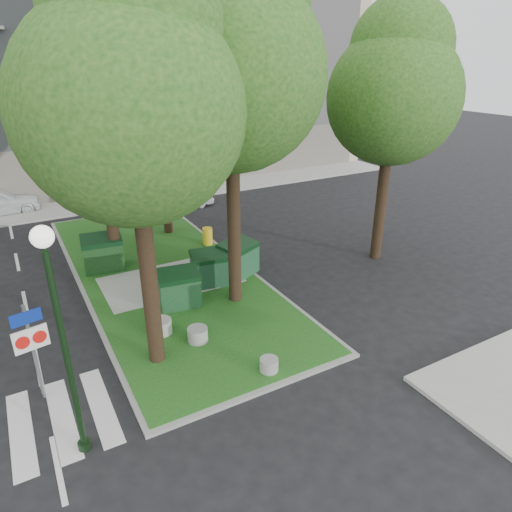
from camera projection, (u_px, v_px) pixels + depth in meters
ground at (246, 397)px, 11.64m from camera, size 120.00×120.00×0.00m
median_island at (162, 271)px, 18.21m from camera, size 6.00×16.00×0.12m
median_kerb at (162, 272)px, 18.22m from camera, size 6.30×16.30×0.10m
building_sidewalk at (95, 204)px, 26.35m from camera, size 42.00×3.00×0.12m
zebra_crossing at (82, 411)px, 11.15m from camera, size 5.00×3.00×0.01m
apartment_building at (52, 54)px, 29.10m from camera, size 41.00×12.00×16.00m
tree_median_near_left at (132, 88)px, 10.08m from camera, size 5.20×5.20×10.53m
tree_median_near_right at (232, 55)px, 12.97m from camera, size 5.60×5.60×11.46m
tree_median_mid at (96, 87)px, 15.61m from camera, size 4.80×4.80×9.99m
tree_median_far at (155, 46)px, 18.89m from camera, size 5.80×5.80×11.93m
tree_street_right at (395, 84)px, 16.91m from camera, size 5.00×5.00×10.06m
dumpster_a at (103, 253)px, 18.02m from camera, size 1.66×1.26×1.43m
dumpster_b at (179, 289)px, 15.42m from camera, size 1.53×1.17×1.30m
dumpster_c at (211, 268)px, 16.89m from camera, size 1.54×1.20×1.30m
dumpster_d at (238, 259)px, 17.59m from camera, size 1.78×1.57×1.38m
bollard_left at (161, 326)px, 14.01m from camera, size 0.64×0.64×0.46m
bollard_right at (269, 365)px, 12.36m from camera, size 0.51×0.51×0.36m
bollard_mid at (198, 335)px, 13.62m from camera, size 0.61×0.61×0.44m
litter_bin at (208, 236)px, 20.52m from camera, size 0.44×0.44×0.77m
street_lamp at (59, 321)px, 8.78m from camera, size 0.42×0.42×5.26m
traffic_sign_pole at (31, 340)px, 10.93m from camera, size 0.80×0.20×2.70m
car_silver at (179, 198)px, 25.57m from camera, size 3.80×1.55×1.22m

